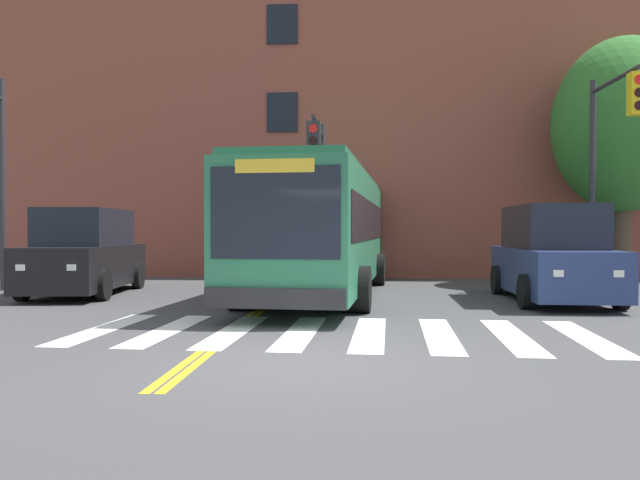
% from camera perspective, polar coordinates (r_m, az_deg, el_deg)
% --- Properties ---
extents(ground_plane, '(120.00, 120.00, 0.00)m').
position_cam_1_polar(ground_plane, '(8.20, -1.70, -11.13)').
color(ground_plane, '#424244').
extents(crosswalk, '(8.67, 3.87, 0.01)m').
position_cam_1_polar(crosswalk, '(10.48, 1.37, -8.47)').
color(crosswalk, white).
rests_on(crosswalk, ground).
extents(lane_line_yellow_inner, '(0.12, 36.00, 0.01)m').
position_cam_1_polar(lane_line_yellow_inner, '(24.50, -1.41, -3.09)').
color(lane_line_yellow_inner, gold).
rests_on(lane_line_yellow_inner, ground).
extents(lane_line_yellow_outer, '(0.12, 36.00, 0.01)m').
position_cam_1_polar(lane_line_yellow_outer, '(24.48, -1.03, -3.09)').
color(lane_line_yellow_outer, gold).
rests_on(lane_line_yellow_outer, ground).
extents(city_bus, '(3.58, 12.46, 3.20)m').
position_cam_1_polar(city_bus, '(16.77, 0.39, 1.00)').
color(city_bus, '#28704C').
rests_on(city_bus, ground).
extents(car_black_near_lane, '(2.54, 5.26, 2.27)m').
position_cam_1_polar(car_black_near_lane, '(17.77, -20.63, -1.20)').
color(car_black_near_lane, black).
rests_on(car_black_near_lane, ground).
extents(car_navy_far_lane, '(2.28, 5.18, 2.30)m').
position_cam_1_polar(car_navy_far_lane, '(16.00, 20.44, -1.39)').
color(car_navy_far_lane, navy).
rests_on(car_navy_far_lane, ground).
extents(car_teal_behind_bus, '(2.43, 5.14, 2.15)m').
position_cam_1_polar(car_teal_behind_bus, '(27.69, 1.17, -0.50)').
color(car_teal_behind_bus, '#236B70').
rests_on(car_teal_behind_bus, ground).
extents(traffic_light_near_corner, '(0.35, 2.78, 5.83)m').
position_cam_1_polar(traffic_light_near_corner, '(17.91, 24.91, 7.91)').
color(traffic_light_near_corner, '#28282D').
rests_on(traffic_light_near_corner, ground).
extents(traffic_light_overhead, '(0.34, 3.52, 4.93)m').
position_cam_1_polar(traffic_light_overhead, '(17.60, -0.12, 6.23)').
color(traffic_light_overhead, '#28282D').
rests_on(traffic_light_overhead, ground).
extents(street_tree_curbside_large, '(6.04, 6.19, 7.70)m').
position_cam_1_polar(street_tree_curbside_large, '(21.86, 26.00, 9.35)').
color(street_tree_curbside_large, '#4C3D2D').
rests_on(street_tree_curbside_large, ground).
extents(building_facade, '(37.72, 7.94, 11.15)m').
position_cam_1_polar(building_facade, '(26.46, -2.36, 9.32)').
color(building_facade, brown).
rests_on(building_facade, ground).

